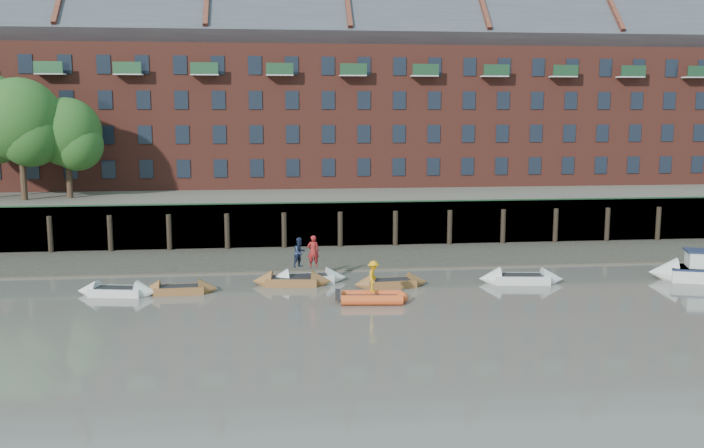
{
  "coord_description": "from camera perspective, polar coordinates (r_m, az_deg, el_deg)",
  "views": [
    {
      "loc": [
        -7.04,
        -30.55,
        9.71
      ],
      "look_at": [
        -2.25,
        12.0,
        3.2
      ],
      "focal_mm": 38.0,
      "sensor_mm": 36.0,
      "label": 1
    }
  ],
  "objects": [
    {
      "name": "rowboat_4",
      "position": [
        41.68,
        3.0,
        -4.54
      ],
      "size": [
        4.28,
        1.58,
        1.22
      ],
      "rotation": [
        0.0,
        0.0,
        0.09
      ],
      "color": "brown",
      "rests_on": "ground"
    },
    {
      "name": "rowboat_0",
      "position": [
        41.64,
        -17.55,
        -4.94
      ],
      "size": [
        4.46,
        2.0,
        1.25
      ],
      "rotation": [
        0.0,
        0.0,
        -0.18
      ],
      "color": "silver",
      "rests_on": "ground"
    },
    {
      "name": "mud_band",
      "position": [
        46.72,
        2.39,
        -3.36
      ],
      "size": [
        110.0,
        1.6,
        0.1
      ],
      "primitive_type": "cube",
      "color": "#4C4336",
      "rests_on": "ground"
    },
    {
      "name": "rowboat_6",
      "position": [
        43.61,
        12.81,
        -4.11
      ],
      "size": [
        4.93,
        2.01,
        1.39
      ],
      "rotation": [
        0.0,
        0.0,
        -0.13
      ],
      "color": "silver",
      "rests_on": "ground"
    },
    {
      "name": "person_rower_a",
      "position": [
        42.42,
        -2.99,
        -2.1
      ],
      "size": [
        0.68,
        0.46,
        1.85
      ],
      "primitive_type": "imported",
      "rotation": [
        0.0,
        0.0,
        3.16
      ],
      "color": "maroon",
      "rests_on": "rowboat_3"
    },
    {
      "name": "rowboat_3",
      "position": [
        42.65,
        -3.43,
        -4.21
      ],
      "size": [
        4.61,
        1.77,
        1.31
      ],
      "rotation": [
        0.0,
        0.0,
        0.11
      ],
      "color": "silver",
      "rests_on": "ground"
    },
    {
      "name": "rowboat_2",
      "position": [
        42.16,
        -4.62,
        -4.38
      ],
      "size": [
        4.57,
        1.82,
        1.29
      ],
      "rotation": [
        0.0,
        0.0,
        -0.12
      ],
      "color": "brown",
      "rests_on": "ground"
    },
    {
      "name": "ground",
      "position": [
        32.82,
        6.33,
        -8.62
      ],
      "size": [
        220.0,
        220.0,
        0.0
      ],
      "primitive_type": "plane",
      "color": "#645F57",
      "rests_on": "ground"
    },
    {
      "name": "apartment_terrace",
      "position": [
        67.98,
        -0.48,
        11.27
      ],
      "size": [
        80.6,
        15.56,
        20.98
      ],
      "color": "brown",
      "rests_on": "bank_terrace"
    },
    {
      "name": "motor_launch",
      "position": [
        47.35,
        24.69,
        -3.26
      ],
      "size": [
        5.9,
        3.49,
        2.31
      ],
      "rotation": [
        0.0,
        0.0,
        2.82
      ],
      "color": "silver",
      "rests_on": "ground"
    },
    {
      "name": "rowboat_1",
      "position": [
        41.22,
        -13.07,
        -4.91
      ],
      "size": [
        4.12,
        1.35,
        1.18
      ],
      "rotation": [
        0.0,
        0.0,
        0.04
      ],
      "color": "brown",
      "rests_on": "ground"
    },
    {
      "name": "rib_tender",
      "position": [
        38.31,
        1.73,
        -5.64
      ],
      "size": [
        3.49,
        1.92,
        0.59
      ],
      "rotation": [
        0.0,
        0.0,
        -0.1
      ],
      "color": "#E34D1E",
      "rests_on": "ground"
    },
    {
      "name": "bank_terrace",
      "position": [
        67.41,
        -0.38,
        1.74
      ],
      "size": [
        110.0,
        28.0,
        3.2
      ],
      "primitive_type": "cube",
      "color": "#5E594D",
      "rests_on": "ground"
    },
    {
      "name": "foreshore",
      "position": [
        50.01,
        1.8,
        -2.56
      ],
      "size": [
        110.0,
        8.0,
        0.5
      ],
      "primitive_type": "cube",
      "color": "#3D382F",
      "rests_on": "ground"
    },
    {
      "name": "tree_cluster",
      "position": [
        60.81,
        -24.41,
        7.22
      ],
      "size": [
        11.76,
        7.74,
        9.4
      ],
      "color": "#3A281C",
      "rests_on": "bank_terrace"
    },
    {
      "name": "person_rib_crew",
      "position": [
        38.12,
        1.66,
        -4.02
      ],
      "size": [
        0.85,
        1.15,
        1.6
      ],
      "primitive_type": "imported",
      "rotation": [
        0.0,
        0.0,
        1.31
      ],
      "color": "orange",
      "rests_on": "rib_tender"
    },
    {
      "name": "person_rower_b",
      "position": [
        42.52,
        -4.02,
        -2.18
      ],
      "size": [
        1.06,
        1.03,
        1.72
      ],
      "primitive_type": "imported",
      "rotation": [
        0.0,
        0.0,
        0.68
      ],
      "color": "#19233F",
      "rests_on": "rowboat_3"
    },
    {
      "name": "river_wall",
      "position": [
        54.01,
        1.14,
        0.0
      ],
      "size": [
        110.0,
        1.23,
        3.3
      ],
      "color": "#2D2A26",
      "rests_on": "ground"
    }
  ]
}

